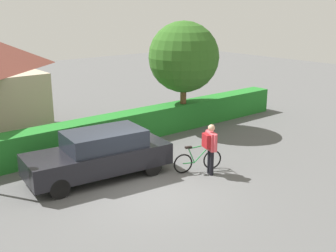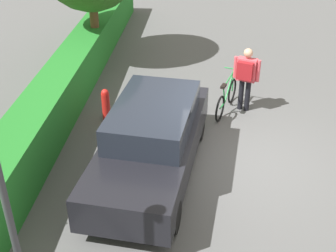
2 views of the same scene
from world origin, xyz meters
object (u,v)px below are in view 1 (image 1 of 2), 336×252
(parked_car_near, at_px, (100,154))
(fire_hydrant, at_px, (130,141))
(bicycle, at_px, (198,160))
(person_rider, at_px, (210,144))
(tree_kerbside, at_px, (184,57))

(parked_car_near, relative_size, fire_hydrant, 5.72)
(fire_hydrant, bearing_deg, bicycle, -77.32)
(parked_car_near, distance_m, bicycle, 3.17)
(person_rider, distance_m, tree_kerbside, 5.63)
(bicycle, distance_m, person_rider, 0.78)
(bicycle, relative_size, fire_hydrant, 2.02)
(person_rider, bearing_deg, tree_kerbside, 58.01)
(person_rider, bearing_deg, parked_car_near, 144.71)
(tree_kerbside, distance_m, fire_hydrant, 4.56)
(parked_car_near, relative_size, person_rider, 2.79)
(person_rider, xyz_separation_m, fire_hydrant, (-0.76, 3.40, -0.60))
(parked_car_near, height_order, fire_hydrant, parked_car_near)
(tree_kerbside, bearing_deg, person_rider, -121.99)
(parked_car_near, bearing_deg, fire_hydrant, 34.04)
(person_rider, height_order, tree_kerbside, tree_kerbside)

